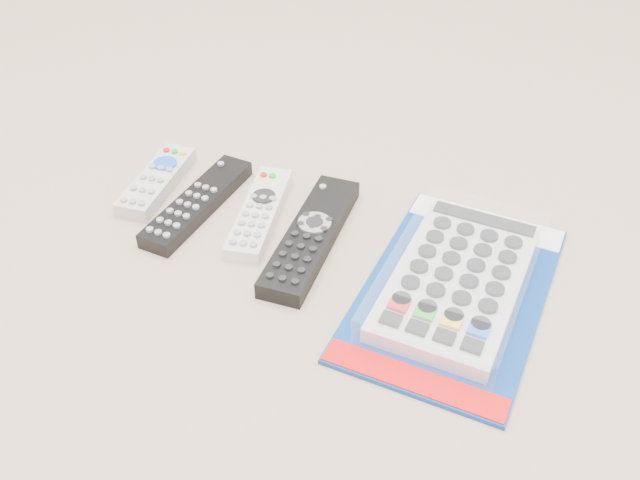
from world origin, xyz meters
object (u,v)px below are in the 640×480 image
(remote_slim_black, at_px, (197,203))
(remote_silver_dvd, at_px, (260,212))
(remote_large_black, at_px, (311,236))
(remote_small_grey, at_px, (157,181))
(jumbo_remote_packaged, at_px, (457,279))

(remote_slim_black, relative_size, remote_silver_dvd, 1.10)
(remote_large_black, bearing_deg, remote_silver_dvd, 162.14)
(remote_small_grey, relative_size, jumbo_remote_packaged, 0.47)
(remote_small_grey, distance_m, jumbo_remote_packaged, 0.42)
(remote_slim_black, height_order, jumbo_remote_packaged, jumbo_remote_packaged)
(remote_small_grey, distance_m, remote_silver_dvd, 0.16)
(remote_large_black, bearing_deg, remote_slim_black, 174.29)
(remote_slim_black, xyz_separation_m, remote_large_black, (0.16, -0.01, 0.00))
(remote_silver_dvd, relative_size, remote_large_black, 0.81)
(remote_large_black, xyz_separation_m, jumbo_remote_packaged, (0.18, -0.02, 0.01))
(remote_slim_black, bearing_deg, remote_large_black, 1.45)
(remote_small_grey, relative_size, remote_large_black, 0.68)
(remote_small_grey, relative_size, remote_silver_dvd, 0.85)
(remote_large_black, distance_m, jumbo_remote_packaged, 0.18)
(remote_silver_dvd, relative_size, jumbo_remote_packaged, 0.55)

